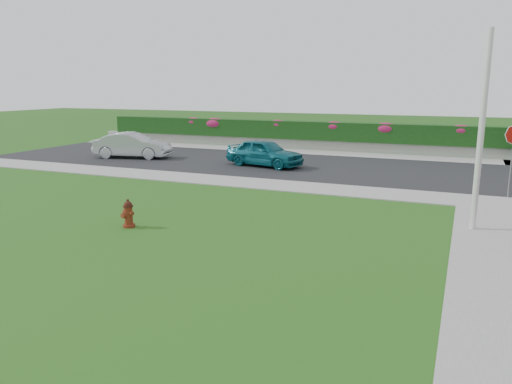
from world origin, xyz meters
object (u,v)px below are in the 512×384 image
at_px(sedan_teal, 265,153).
at_px(sedan_silver, 132,145).
at_px(fire_hydrant, 128,214).
at_px(utility_pole, 481,133).

distance_m(sedan_teal, sedan_silver, 7.63).
bearing_deg(fire_hydrant, sedan_teal, 109.96).
bearing_deg(sedan_teal, fire_hydrant, -165.96).
xyz_separation_m(fire_hydrant, sedan_silver, (-8.08, 11.11, 0.34)).
xyz_separation_m(fire_hydrant, sedan_teal, (-0.45, 11.22, 0.32)).
bearing_deg(utility_pole, sedan_silver, 155.46).
height_order(fire_hydrant, sedan_silver, sedan_silver).
bearing_deg(fire_hydrant, utility_pole, 38.76).
height_order(sedan_teal, utility_pole, utility_pole).
bearing_deg(sedan_silver, fire_hydrant, -157.16).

